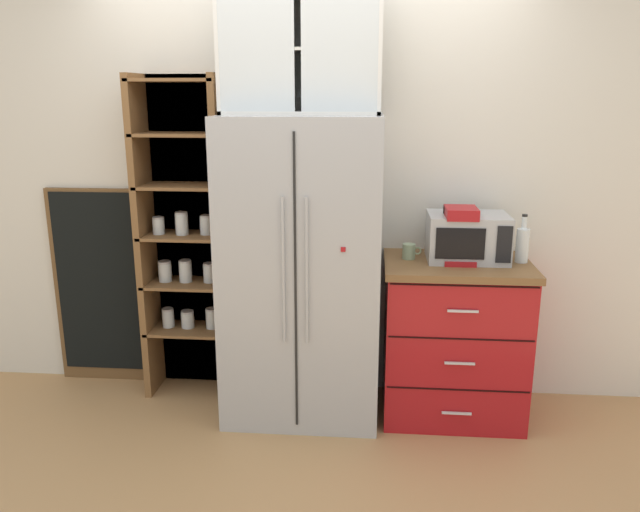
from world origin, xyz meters
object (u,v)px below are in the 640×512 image
at_px(refrigerator, 302,270).
at_px(microwave, 467,237).
at_px(coffee_maker, 459,234).
at_px(mug_navy, 458,253).
at_px(bottle_clear, 523,241).
at_px(bottle_cobalt, 460,244).
at_px(chalkboard_menu, 100,286).
at_px(mug_sage, 409,251).

xyz_separation_m(refrigerator, microwave, (0.92, 0.08, 0.19)).
bearing_deg(coffee_maker, mug_navy, -28.48).
height_order(microwave, bottle_clear, bottle_clear).
bearing_deg(coffee_maker, bottle_cobalt, -90.00).
bearing_deg(chalkboard_menu, bottle_clear, -5.26).
relative_size(refrigerator, mug_navy, 15.19).
xyz_separation_m(mug_navy, chalkboard_menu, (-2.20, 0.25, -0.33)).
relative_size(microwave, coffee_maker, 1.42).
bearing_deg(microwave, coffee_maker, -140.89).
distance_m(coffee_maker, bottle_cobalt, 0.06).
relative_size(mug_sage, bottle_cobalt, 0.42).
bearing_deg(coffee_maker, refrigerator, -177.46).
xyz_separation_m(coffee_maker, chalkboard_menu, (-2.20, 0.25, -0.44)).
xyz_separation_m(mug_sage, chalkboard_menu, (-1.93, 0.22, -0.33)).
distance_m(microwave, bottle_clear, 0.30).
relative_size(mug_navy, bottle_clear, 0.42).
xyz_separation_m(mug_sage, bottle_cobalt, (0.27, -0.07, 0.07)).
height_order(coffee_maker, bottle_clear, coffee_maker).
xyz_separation_m(bottle_clear, chalkboard_menu, (-2.55, 0.23, -0.40)).
distance_m(mug_sage, chalkboard_menu, 1.97).
bearing_deg(microwave, bottle_cobalt, -123.44).
distance_m(microwave, mug_navy, 0.10).
xyz_separation_m(mug_navy, bottle_clear, (0.35, 0.02, 0.07)).
bearing_deg(bottle_clear, chalkboard_menu, 174.74).
xyz_separation_m(coffee_maker, mug_navy, (0.00, -0.00, -0.11)).
bearing_deg(microwave, mug_sage, -178.53).
bearing_deg(microwave, mug_navy, -139.30).
bearing_deg(chalkboard_menu, microwave, -5.29).
bearing_deg(mug_sage, mug_navy, -7.36).
bearing_deg(chalkboard_menu, mug_sage, -6.39).
distance_m(microwave, bottle_cobalt, 0.10).
height_order(mug_sage, bottle_cobalt, bottle_cobalt).
bearing_deg(mug_navy, bottle_clear, 2.76).
relative_size(bottle_clear, bottle_cobalt, 1.06).
xyz_separation_m(mug_sage, bottle_clear, (0.62, -0.02, 0.07)).
xyz_separation_m(refrigerator, bottle_cobalt, (0.87, 0.00, 0.17)).
height_order(bottle_clear, chalkboard_menu, chalkboard_menu).
height_order(refrigerator, coffee_maker, refrigerator).
bearing_deg(bottle_cobalt, mug_sage, 165.32).
distance_m(microwave, coffee_maker, 0.07).
height_order(microwave, mug_navy, microwave).
distance_m(refrigerator, coffee_maker, 0.90).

